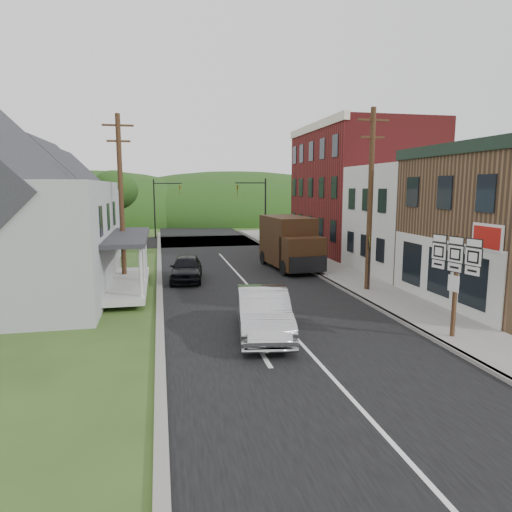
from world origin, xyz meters
TOP-DOWN VIEW (x-y plane):
  - ground at (0.00, 0.00)m, footprint 120.00×120.00m
  - road at (0.00, 10.00)m, footprint 9.00×90.00m
  - cross_road at (0.00, 27.00)m, footprint 60.00×9.00m
  - sidewalk_right at (5.90, 8.00)m, footprint 2.80×55.00m
  - curb_right at (4.55, 8.00)m, footprint 0.20×55.00m
  - curb_left at (-4.65, 8.00)m, footprint 0.30×55.00m
  - storefront_white at (11.30, 7.50)m, footprint 8.00×7.00m
  - storefront_red at (11.30, 17.00)m, footprint 8.00×12.00m
  - house_blue at (-11.00, 17.00)m, footprint 7.14×8.16m
  - house_cream at (-11.50, 26.00)m, footprint 7.14×8.16m
  - utility_pole_right at (5.60, 3.50)m, footprint 1.60×0.26m
  - utility_pole_left at (-6.50, 8.00)m, footprint 1.60×0.26m
  - traffic_signal_right at (4.30, 23.50)m, footprint 2.87×0.20m
  - traffic_signal_left at (-4.30, 30.50)m, footprint 2.87×0.20m
  - tree_left_d at (-9.00, 32.00)m, footprint 4.80×4.80m
  - forested_ridge at (0.00, 55.00)m, footprint 90.00×30.00m
  - silver_sedan at (-1.05, -2.10)m, footprint 2.42×5.21m
  - dark_sedan at (-3.15, 8.10)m, footprint 2.14×4.37m
  - delivery_van at (3.59, 10.50)m, footprint 2.85×6.14m
  - route_sign_cluster at (5.16, -3.96)m, footprint 0.52×1.97m
  - warning_sign at (5.57, 3.37)m, footprint 0.23×0.72m

SIDE VIEW (x-z plane):
  - ground at x=0.00m, z-range 0.00..0.00m
  - road at x=0.00m, z-range -0.01..0.01m
  - cross_road at x=0.00m, z-range -0.01..0.01m
  - forested_ridge at x=0.00m, z-range -8.00..8.00m
  - curb_left at x=-4.65m, z-range 0.00..0.12m
  - sidewalk_right at x=5.90m, z-range 0.00..0.15m
  - curb_right at x=4.55m, z-range 0.00..0.15m
  - dark_sedan at x=-3.15m, z-range 0.00..1.43m
  - silver_sedan at x=-1.05m, z-range 0.00..1.65m
  - delivery_van at x=3.59m, z-range 0.02..3.36m
  - warning_sign at x=5.57m, z-range 0.53..3.24m
  - route_sign_cluster at x=5.16m, z-range 0.67..4.19m
  - storefront_white at x=11.30m, z-range 0.00..6.50m
  - house_blue at x=-11.00m, z-range 0.05..7.33m
  - house_cream at x=-11.50m, z-range 0.05..7.33m
  - traffic_signal_right at x=4.30m, z-range 0.76..6.76m
  - traffic_signal_left at x=-4.30m, z-range 0.76..6.76m
  - utility_pole_right at x=5.60m, z-range 0.16..9.16m
  - utility_pole_left at x=-6.50m, z-range 0.16..9.16m
  - tree_left_d at x=-9.00m, z-range 1.41..8.35m
  - storefront_red at x=11.30m, z-range 0.00..10.00m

